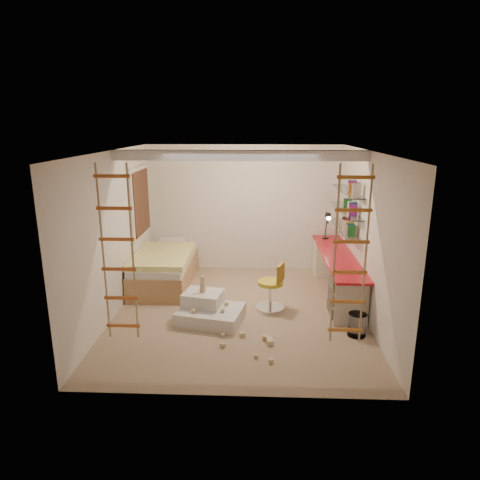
{
  "coord_description": "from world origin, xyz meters",
  "views": [
    {
      "loc": [
        0.28,
        -6.47,
        2.99
      ],
      "look_at": [
        0.0,
        0.3,
        1.15
      ],
      "focal_mm": 32.0,
      "sensor_mm": 36.0,
      "label": 1
    }
  ],
  "objects_px": {
    "desk": "(336,273)",
    "swivel_chair": "(272,293)",
    "bed": "(165,268)",
    "play_platform": "(209,310)"
  },
  "relations": [
    {
      "from": "desk",
      "to": "play_platform",
      "type": "xyz_separation_m",
      "value": [
        -2.19,
        -1.17,
        -0.24
      ]
    },
    {
      "from": "desk",
      "to": "bed",
      "type": "relative_size",
      "value": 1.4
    },
    {
      "from": "desk",
      "to": "play_platform",
      "type": "bearing_deg",
      "value": -151.91
    },
    {
      "from": "swivel_chair",
      "to": "play_platform",
      "type": "relative_size",
      "value": 0.74
    },
    {
      "from": "desk",
      "to": "swivel_chair",
      "type": "bearing_deg",
      "value": -148.43
    },
    {
      "from": "bed",
      "to": "desk",
      "type": "bearing_deg",
      "value": -6.49
    },
    {
      "from": "desk",
      "to": "bed",
      "type": "bearing_deg",
      "value": 173.51
    },
    {
      "from": "play_platform",
      "to": "bed",
      "type": "bearing_deg",
      "value": 123.41
    },
    {
      "from": "play_platform",
      "to": "swivel_chair",
      "type": "bearing_deg",
      "value": 23.65
    },
    {
      "from": "desk",
      "to": "play_platform",
      "type": "distance_m",
      "value": 2.49
    }
  ]
}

